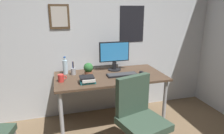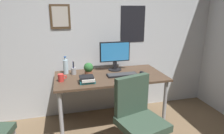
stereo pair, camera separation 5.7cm
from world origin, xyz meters
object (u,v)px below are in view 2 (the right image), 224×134
Objects in this scene: office_chair at (138,115)px; potted_plant at (89,69)px; computer_mouse at (142,73)px; pen_cup at (74,71)px; book_stack_left at (87,80)px; water_bottle at (66,66)px; coffee_mug_near at (61,78)px; monitor at (115,55)px; keyboard at (122,75)px.

potted_plant is (-0.43, 0.78, 0.34)m from office_chair.
potted_plant is at bearing 174.09° from computer_mouse.
pen_cup is 0.41m from book_stack_left.
water_bottle reaches higher than office_chair.
water_bottle is at bearing 144.68° from potted_plant.
pen_cup is at bearing 124.12° from office_chair.
pen_cup is (-0.96, 0.22, 0.04)m from computer_mouse.
office_chair reaches higher than coffee_mug_near.
computer_mouse is 0.55× the size of pen_cup.
office_chair reaches higher than computer_mouse.
computer_mouse is at bearing -40.06° from monitor.
book_stack_left reaches higher than computer_mouse.
coffee_mug_near is at bearing -164.41° from potted_plant.
potted_plant is at bearing 78.19° from book_stack_left.
computer_mouse is 0.57× the size of book_stack_left.
book_stack_left is at bearing -101.81° from potted_plant.
potted_plant reaches higher than office_chair.
monitor is 2.36× the size of potted_plant.
water_bottle reaches higher than computer_mouse.
book_stack_left is (0.14, -0.39, -0.01)m from pen_cup.
water_bottle is at bearing 146.37° from pen_cup.
monitor is at bearing 24.96° from potted_plant.
water_bottle reaches higher than potted_plant.
book_stack_left is (-0.05, -0.24, -0.06)m from potted_plant.
book_stack_left is (-0.51, -0.16, 0.03)m from keyboard.
monitor reaches higher than water_bottle.
monitor is 0.65m from pen_cup.
office_chair is 0.81m from computer_mouse.
monitor is 1.82× the size of water_bottle.
pen_cup reaches higher than coffee_mug_near.
keyboard is 2.21× the size of potted_plant.
monitor is at bearing 139.94° from computer_mouse.
computer_mouse is at bearing -5.91° from potted_plant.
pen_cup reaches higher than potted_plant.
keyboard is 0.54m from book_stack_left.
computer_mouse reaches higher than keyboard.
potted_plant is (0.37, 0.10, 0.06)m from coffee_mug_near.
computer_mouse is 0.44× the size of water_bottle.
monitor reaches higher than pen_cup.
monitor reaches higher than keyboard.
computer_mouse is at bearing 64.44° from office_chair.
water_bottle is at bearing 118.62° from book_stack_left.
monitor is 4.06× the size of coffee_mug_near.
pen_cup is (-0.66, 0.22, 0.04)m from keyboard.
water_bottle is at bearing 179.00° from monitor.
water_bottle is (-1.06, 0.29, 0.09)m from computer_mouse.
pen_cup is at bearing -33.63° from water_bottle.
water_bottle is 1.29× the size of potted_plant.
computer_mouse is 1.10m from water_bottle.
office_chair is 3.76× the size of water_bottle.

